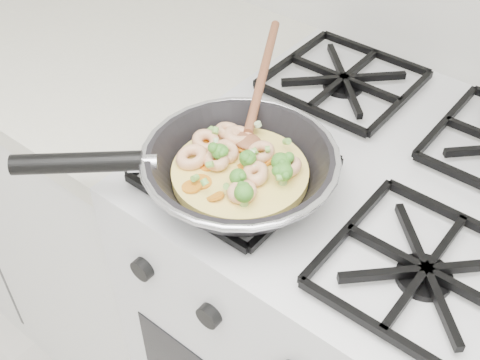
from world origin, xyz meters
The scene contains 3 objects.
stove centered at (0.00, 1.70, 0.46)m, with size 0.60×0.60×0.92m.
counter_left centered at (-0.80, 1.70, 0.45)m, with size 1.00×0.60×0.90m.
skillet centered at (-0.13, 1.52, 0.95)m, with size 0.37×0.49×0.09m.
Camera 1 is at (0.26, 1.05, 1.49)m, focal length 44.75 mm.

